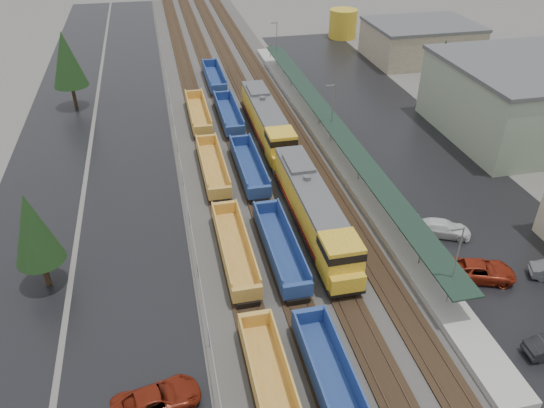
{
  "coord_description": "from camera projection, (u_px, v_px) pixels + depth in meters",
  "views": [
    {
      "loc": [
        -10.96,
        -7.48,
        30.2
      ],
      "look_at": [
        -1.4,
        35.12,
        2.0
      ],
      "focal_mm": 35.0,
      "sensor_mm": 36.0,
      "label": 1
    }
  ],
  "objects": [
    {
      "name": "locomotive_lead",
      "position": [
        314.0,
        213.0,
        49.78
      ],
      "size": [
        3.18,
        20.95,
        4.74
      ],
      "color": "black",
      "rests_on": "ground"
    },
    {
      "name": "ballast_strip",
      "position": [
        243.0,
        120.0,
        73.69
      ],
      "size": [
        20.0,
        160.0,
        0.08
      ],
      "primitive_type": "cube",
      "color": "#302D2B",
      "rests_on": "ground"
    },
    {
      "name": "parked_car_west_c",
      "position": [
        157.0,
        400.0,
        34.43
      ],
      "size": [
        3.73,
        6.17,
        1.6
      ],
      "primitive_type": "imported",
      "rotation": [
        0.0,
        0.0,
        1.77
      ],
      "color": "maroon",
      "rests_on": "ground"
    },
    {
      "name": "parked_car_east_b",
      "position": [
        480.0,
        271.0,
        45.31
      ],
      "size": [
        4.41,
        6.48,
        1.65
      ],
      "primitive_type": "imported",
      "rotation": [
        0.0,
        0.0,
        1.26
      ],
      "color": "maroon",
      "rests_on": "ground"
    },
    {
      "name": "well_string_yellow",
      "position": [
        251.0,
        310.0,
        40.94
      ],
      "size": [
        2.49,
        91.27,
        2.21
      ],
      "color": "#B58B32",
      "rests_on": "ground"
    },
    {
      "name": "tree_east",
      "position": [
        442.0,
        65.0,
        73.71
      ],
      "size": [
        4.4,
        4.4,
        10.0
      ],
      "color": "#332316",
      "rests_on": "ground"
    },
    {
      "name": "west_road",
      "position": [
        54.0,
        137.0,
        69.11
      ],
      "size": [
        9.0,
        160.0,
        0.02
      ],
      "primitive_type": "cube",
      "color": "black",
      "rests_on": "ground"
    },
    {
      "name": "storage_tank",
      "position": [
        343.0,
        24.0,
        107.06
      ],
      "size": [
        5.55,
        5.55,
        5.55
      ],
      "primitive_type": "cylinder",
      "color": "gold",
      "rests_on": "ground"
    },
    {
      "name": "station_platform",
      "position": [
        330.0,
        140.0,
        66.87
      ],
      "size": [
        3.0,
        80.0,
        8.0
      ],
      "color": "#9E9B93",
      "rests_on": "ground"
    },
    {
      "name": "trackbed",
      "position": [
        243.0,
        119.0,
        73.63
      ],
      "size": [
        14.6,
        160.0,
        0.22
      ],
      "color": "black",
      "rests_on": "ground"
    },
    {
      "name": "well_string_blue",
      "position": [
        280.0,
        248.0,
        47.5
      ],
      "size": [
        2.53,
        104.91,
        2.24
      ],
      "color": "navy",
      "rests_on": "ground"
    },
    {
      "name": "chainlink_fence",
      "position": [
        173.0,
        120.0,
        69.81
      ],
      "size": [
        0.08,
        160.04,
        2.02
      ],
      "color": "gray",
      "rests_on": "ground"
    },
    {
      "name": "west_parking_lot",
      "position": [
        132.0,
        130.0,
        70.95
      ],
      "size": [
        10.0,
        160.0,
        0.02
      ],
      "primitive_type": "cube",
      "color": "black",
      "rests_on": "ground"
    },
    {
      "name": "tree_west_far",
      "position": [
        66.0,
        59.0,
        73.82
      ],
      "size": [
        4.84,
        4.84,
        11.0
      ],
      "color": "#332316",
      "rests_on": "ground"
    },
    {
      "name": "east_commuter_lot",
      "position": [
        400.0,
        138.0,
        69.0
      ],
      "size": [
        16.0,
        100.0,
        0.02
      ],
      "primitive_type": "cube",
      "color": "black",
      "rests_on": "ground"
    },
    {
      "name": "locomotive_trail",
      "position": [
        267.0,
        123.0,
        66.99
      ],
      "size": [
        3.18,
        20.95,
        4.74
      ],
      "color": "black",
      "rests_on": "ground"
    },
    {
      "name": "tree_west_near",
      "position": [
        33.0,
        229.0,
        41.92
      ],
      "size": [
        3.96,
        3.96,
        9.0
      ],
      "color": "#332316",
      "rests_on": "ground"
    },
    {
      "name": "parked_car_east_c",
      "position": [
        443.0,
        228.0,
        50.66
      ],
      "size": [
        4.08,
        5.67,
        1.53
      ],
      "primitive_type": "imported",
      "rotation": [
        0.0,
        0.0,
        1.15
      ],
      "color": "white",
      "rests_on": "ground"
    }
  ]
}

